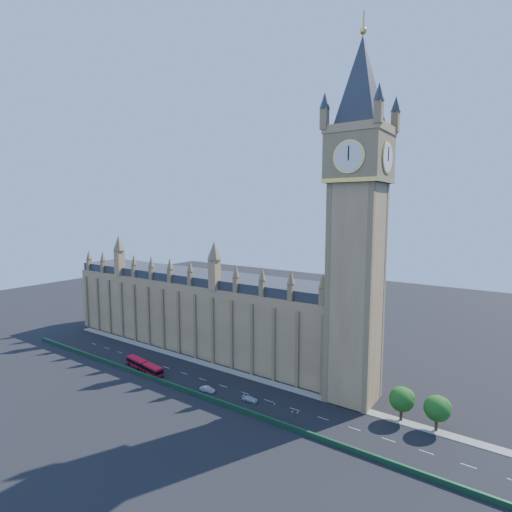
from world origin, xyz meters
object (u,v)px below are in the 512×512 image
Objects in this scene: car_grey at (206,387)px; car_silver at (207,389)px; car_white at (250,399)px; red_bus at (144,366)px.

car_silver is at bearing -117.85° from car_grey.
car_grey is 0.96× the size of car_white.
car_grey is at bearing 88.95° from car_white.
car_white is (39.75, 2.63, -0.91)m from red_bus.
car_silver is at bearing 8.77° from red_bus.
car_silver is (26.48, 0.43, -0.84)m from red_bus.
car_silver is 13.44m from car_white.
car_silver is 0.97× the size of car_white.
red_bus is at bearing 87.55° from car_white.
car_grey reaches higher than car_white.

